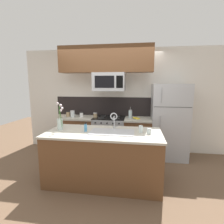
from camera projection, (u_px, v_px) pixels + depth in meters
name	position (u px, v px, depth m)	size (l,w,h in m)	color
ground_plane	(102.00, 170.00, 3.53)	(10.00, 10.00, 0.00)	brown
rear_partition	(123.00, 101.00, 4.53)	(5.20, 0.10, 2.60)	silver
splash_band	(111.00, 106.00, 4.54)	(2.95, 0.01, 0.48)	black
back_counter_left	(80.00, 134.00, 4.45)	(0.81, 0.65, 0.91)	brown
back_counter_right	(138.00, 137.00, 4.23)	(0.65, 0.65, 0.91)	brown
stove_range	(109.00, 135.00, 4.33)	(0.76, 0.64, 0.93)	#A8AAAF
microwave	(109.00, 82.00, 4.10)	(0.74, 0.40, 0.42)	#A8AAAF
upper_cabinet_band	(105.00, 59.00, 4.00)	(2.17, 0.34, 0.60)	brown
refrigerator	(169.00, 121.00, 4.08)	(0.81, 0.74, 1.73)	#A8AAAF
storage_jar_tall	(68.00, 114.00, 4.42)	(0.10, 0.10, 0.13)	#997F5B
storage_jar_medium	(73.00, 114.00, 4.35)	(0.10, 0.10, 0.16)	silver
storage_jar_short	(81.00, 115.00, 4.35)	(0.09, 0.09, 0.12)	silver
storage_jar_squat	(95.00, 115.00, 4.27)	(0.10, 0.10, 0.12)	#997F5B
banana_bunch	(136.00, 118.00, 4.10)	(0.19, 0.15, 0.08)	yellow
french_press	(130.00, 114.00, 4.23)	(0.09, 0.09, 0.27)	silver
island_counter	(104.00, 157.00, 3.10)	(1.99, 0.92, 0.91)	brown
kitchen_sink	(112.00, 136.00, 3.02)	(0.76, 0.44, 0.16)	#ADAFB5
sink_faucet	(114.00, 118.00, 3.19)	(0.14, 0.14, 0.31)	#B7BABF
dish_soap_bottle	(86.00, 128.00, 3.04)	(0.06, 0.05, 0.16)	#4C93C6
drinking_glass	(141.00, 129.00, 2.98)	(0.07, 0.07, 0.12)	silver
spare_glass	(149.00, 131.00, 2.90)	(0.07, 0.07, 0.09)	silver
flower_vase	(60.00, 123.00, 3.14)	(0.14, 0.16, 0.50)	silver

